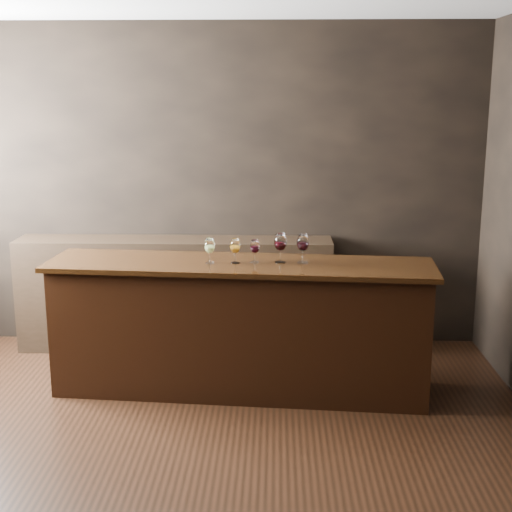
{
  "coord_description": "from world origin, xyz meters",
  "views": [
    {
      "loc": [
        0.7,
        -3.94,
        2.22
      ],
      "look_at": [
        0.56,
        1.11,
        1.05
      ],
      "focal_mm": 50.0,
      "sensor_mm": 36.0,
      "label": 1
    }
  ],
  "objects_px": {
    "glass_red_a": "(255,247)",
    "glass_red_b": "(280,243)",
    "glass_white": "(210,246)",
    "back_bar_shelf": "(175,294)",
    "glass_red_c": "(303,243)",
    "glass_amber": "(235,246)",
    "bar_counter": "(240,330)"
  },
  "relations": [
    {
      "from": "glass_amber",
      "to": "glass_white",
      "type": "bearing_deg",
      "value": -177.78
    },
    {
      "from": "bar_counter",
      "to": "back_bar_shelf",
      "type": "relative_size",
      "value": 1.01
    },
    {
      "from": "back_bar_shelf",
      "to": "glass_red_c",
      "type": "distance_m",
      "value": 1.55
    },
    {
      "from": "glass_red_a",
      "to": "glass_red_c",
      "type": "relative_size",
      "value": 0.78
    },
    {
      "from": "back_bar_shelf",
      "to": "bar_counter",
      "type": "bearing_deg",
      "value": -56.25
    },
    {
      "from": "glass_red_b",
      "to": "glass_red_c",
      "type": "height_order",
      "value": "glass_red_b"
    },
    {
      "from": "back_bar_shelf",
      "to": "glass_red_b",
      "type": "xyz_separation_m",
      "value": [
        0.91,
        -0.9,
        0.66
      ]
    },
    {
      "from": "glass_red_a",
      "to": "glass_red_b",
      "type": "bearing_deg",
      "value": -0.44
    },
    {
      "from": "glass_white",
      "to": "glass_red_c",
      "type": "height_order",
      "value": "glass_red_c"
    },
    {
      "from": "bar_counter",
      "to": "glass_red_b",
      "type": "bearing_deg",
      "value": 6.91
    },
    {
      "from": "back_bar_shelf",
      "to": "glass_red_c",
      "type": "bearing_deg",
      "value": -40.21
    },
    {
      "from": "glass_white",
      "to": "glass_red_c",
      "type": "bearing_deg",
      "value": 2.43
    },
    {
      "from": "glass_white",
      "to": "glass_red_b",
      "type": "distance_m",
      "value": 0.52
    },
    {
      "from": "glass_white",
      "to": "glass_red_b",
      "type": "bearing_deg",
      "value": 3.5
    },
    {
      "from": "glass_red_b",
      "to": "glass_white",
      "type": "bearing_deg",
      "value": -176.5
    },
    {
      "from": "glass_red_a",
      "to": "glass_white",
      "type": "bearing_deg",
      "value": -174.25
    },
    {
      "from": "glass_white",
      "to": "glass_red_b",
      "type": "relative_size",
      "value": 0.85
    },
    {
      "from": "glass_white",
      "to": "glass_red_b",
      "type": "height_order",
      "value": "glass_red_b"
    },
    {
      "from": "glass_red_b",
      "to": "glass_red_a",
      "type": "bearing_deg",
      "value": 179.56
    },
    {
      "from": "glass_red_b",
      "to": "back_bar_shelf",
      "type": "bearing_deg",
      "value": 135.17
    },
    {
      "from": "glass_red_a",
      "to": "bar_counter",
      "type": "bearing_deg",
      "value": -173.1
    },
    {
      "from": "glass_red_b",
      "to": "glass_amber",
      "type": "bearing_deg",
      "value": -175.78
    },
    {
      "from": "glass_red_a",
      "to": "glass_red_b",
      "type": "relative_size",
      "value": 0.77
    },
    {
      "from": "bar_counter",
      "to": "glass_red_a",
      "type": "distance_m",
      "value": 0.64
    },
    {
      "from": "back_bar_shelf",
      "to": "glass_red_a",
      "type": "height_order",
      "value": "glass_red_a"
    },
    {
      "from": "glass_red_a",
      "to": "glass_red_c",
      "type": "height_order",
      "value": "glass_red_c"
    },
    {
      "from": "glass_white",
      "to": "glass_red_b",
      "type": "xyz_separation_m",
      "value": [
        0.51,
        0.03,
        0.02
      ]
    },
    {
      "from": "glass_white",
      "to": "glass_red_a",
      "type": "distance_m",
      "value": 0.33
    },
    {
      "from": "glass_red_b",
      "to": "glass_red_c",
      "type": "relative_size",
      "value": 1.01
    },
    {
      "from": "back_bar_shelf",
      "to": "glass_red_b",
      "type": "bearing_deg",
      "value": -44.83
    },
    {
      "from": "glass_white",
      "to": "back_bar_shelf",
      "type": "bearing_deg",
      "value": 112.95
    },
    {
      "from": "bar_counter",
      "to": "glass_red_c",
      "type": "height_order",
      "value": "glass_red_c"
    }
  ]
}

